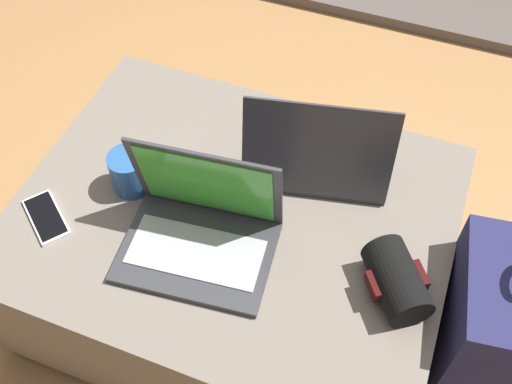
{
  "coord_description": "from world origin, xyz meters",
  "views": [
    {
      "loc": [
        0.34,
        -0.73,
        1.5
      ],
      "look_at": [
        0.05,
        0.01,
        0.47
      ],
      "focal_mm": 42.0,
      "sensor_mm": 36.0,
      "label": 1
    }
  ],
  "objects_px": {
    "laptop_far": "(317,155)",
    "backpack": "(486,340)",
    "cell_phone": "(46,217)",
    "wrist_brace": "(397,281)",
    "laptop_near": "(200,228)",
    "coffee_mug": "(132,172)"
  },
  "relations": [
    {
      "from": "cell_phone",
      "to": "wrist_brace",
      "type": "bearing_deg",
      "value": -45.18
    },
    {
      "from": "laptop_near",
      "to": "cell_phone",
      "type": "height_order",
      "value": "laptop_near"
    },
    {
      "from": "laptop_near",
      "to": "laptop_far",
      "type": "bearing_deg",
      "value": 53.03
    },
    {
      "from": "laptop_near",
      "to": "cell_phone",
      "type": "bearing_deg",
      "value": -175.24
    },
    {
      "from": "backpack",
      "to": "coffee_mug",
      "type": "relative_size",
      "value": 4.26
    },
    {
      "from": "laptop_far",
      "to": "backpack",
      "type": "bearing_deg",
      "value": 143.84
    },
    {
      "from": "backpack",
      "to": "laptop_far",
      "type": "bearing_deg",
      "value": 58.52
    },
    {
      "from": "laptop_near",
      "to": "wrist_brace",
      "type": "distance_m",
      "value": 0.42
    },
    {
      "from": "laptop_far",
      "to": "wrist_brace",
      "type": "bearing_deg",
      "value": 121.72
    },
    {
      "from": "wrist_brace",
      "to": "coffee_mug",
      "type": "height_order",
      "value": "coffee_mug"
    },
    {
      "from": "laptop_far",
      "to": "wrist_brace",
      "type": "xyz_separation_m",
      "value": [
        0.25,
        -0.26,
        -0.01
      ]
    },
    {
      "from": "cell_phone",
      "to": "backpack",
      "type": "relative_size",
      "value": 0.27
    },
    {
      "from": "coffee_mug",
      "to": "laptop_far",
      "type": "bearing_deg",
      "value": 27.97
    },
    {
      "from": "cell_phone",
      "to": "backpack",
      "type": "distance_m",
      "value": 1.03
    },
    {
      "from": "laptop_near",
      "to": "cell_phone",
      "type": "xyz_separation_m",
      "value": [
        -0.35,
        -0.07,
        -0.05
      ]
    },
    {
      "from": "wrist_brace",
      "to": "laptop_far",
      "type": "bearing_deg",
      "value": 133.98
    },
    {
      "from": "backpack",
      "to": "wrist_brace",
      "type": "bearing_deg",
      "value": 93.55
    },
    {
      "from": "cell_phone",
      "to": "wrist_brace",
      "type": "relative_size",
      "value": 0.81
    },
    {
      "from": "cell_phone",
      "to": "laptop_near",
      "type": "bearing_deg",
      "value": -41.35
    },
    {
      "from": "laptop_far",
      "to": "coffee_mug",
      "type": "distance_m",
      "value": 0.43
    },
    {
      "from": "laptop_near",
      "to": "wrist_brace",
      "type": "xyz_separation_m",
      "value": [
        0.42,
        0.03,
        -0.0
      ]
    },
    {
      "from": "cell_phone",
      "to": "wrist_brace",
      "type": "height_order",
      "value": "wrist_brace"
    }
  ]
}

